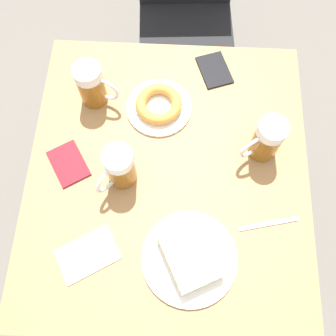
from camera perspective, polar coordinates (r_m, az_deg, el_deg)
ground_plane at (r=1.79m, az=0.00°, el=-9.13°), size 8.00×8.00×0.00m
table at (r=1.14m, az=0.00°, el=-1.66°), size 0.81×0.90×0.74m
chair at (r=1.72m, az=2.79°, el=23.27°), size 0.43×0.43×0.87m
plate_with_cake at (r=0.99m, az=3.33°, el=-13.45°), size 0.25×0.25×0.05m
plate_with_donut at (r=1.15m, az=-1.41°, el=9.54°), size 0.20×0.20×0.04m
beer_mug_left at (r=1.01m, az=-7.42°, el=0.03°), size 0.10×0.12×0.15m
beer_mug_center at (r=1.07m, az=14.74°, el=4.20°), size 0.12×0.09×0.15m
beer_mug_right at (r=1.15m, az=-11.51°, el=12.27°), size 0.13×0.08×0.15m
napkin_folded at (r=1.03m, az=-12.14°, el=-12.77°), size 0.18×0.16×0.00m
fork at (r=1.06m, az=15.03°, el=-8.21°), size 0.17×0.05×0.00m
passport_near_edge at (r=1.12m, az=-14.92°, el=0.66°), size 0.14×0.15×0.01m
passport_far_edge at (r=1.25m, az=7.08°, el=14.60°), size 0.13×0.15×0.01m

